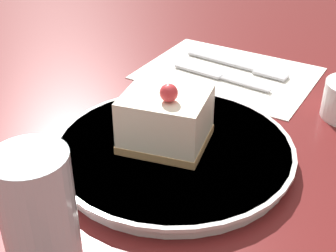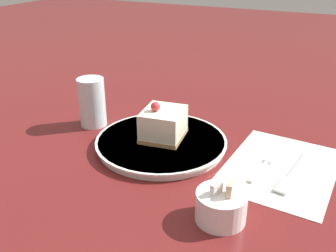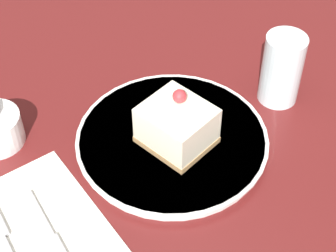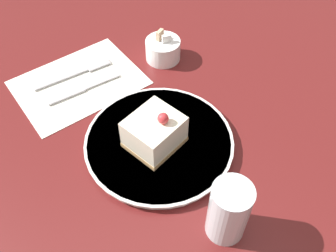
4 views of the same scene
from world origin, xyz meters
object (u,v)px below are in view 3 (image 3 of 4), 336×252
object	(u,v)px
fork	(7,249)
knife	(57,246)
plate	(173,141)
cake_slice	(177,126)
drinking_glass	(282,69)

from	to	relation	value
fork	knife	distance (m)	0.06
plate	cake_slice	xyz separation A→B (m)	(0.00, -0.01, 0.04)
plate	fork	distance (m)	0.27
cake_slice	knife	bearing A→B (deg)	-179.89
plate	drinking_glass	world-z (taller)	drinking_glass
cake_slice	drinking_glass	world-z (taller)	drinking_glass
plate	knife	xyz separation A→B (m)	(-0.22, -0.04, -0.00)
fork	knife	size ratio (longest dim) A/B	1.08
cake_slice	plate	bearing A→B (deg)	82.58
drinking_glass	knife	bearing A→B (deg)	-178.37
fork	knife	world-z (taller)	same
cake_slice	drinking_glass	size ratio (longest dim) A/B	0.90
fork	knife	bearing A→B (deg)	-26.91
plate	knife	bearing A→B (deg)	-170.32
plate	cake_slice	world-z (taller)	cake_slice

